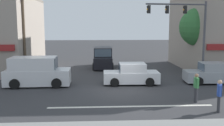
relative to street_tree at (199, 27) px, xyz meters
name	(u,v)px	position (x,y,z in m)	size (l,w,h in m)	color
ground_plane	(124,91)	(-7.36, -6.13, -4.20)	(120.00, 120.00, 0.00)	#333335
lane_marking_stripe	(131,106)	(-7.36, -9.63, -4.20)	(9.00, 0.24, 0.01)	silver
street_tree	(199,27)	(0.00, 0.00, 0.00)	(3.53, 3.53, 5.98)	#4C3823
utility_pole_near_left	(24,34)	(-15.34, -0.70, -0.53)	(1.40, 0.22, 7.04)	brown
utility_pole_far_right	(207,26)	(1.19, 1.13, 0.14)	(1.40, 0.22, 8.37)	brown
traffic_light_mast	(189,26)	(-2.06, -3.23, 0.10)	(4.87, 0.71, 6.20)	#47474C
van_parked_curbside	(103,58)	(-8.58, 3.69, -3.19)	(2.13, 4.64, 2.11)	black
sedan_waiting_far	(212,74)	(-0.43, -4.17, -3.49)	(4.19, 2.06, 1.58)	#999EA3
sedan_crossing_leftbound	(131,75)	(-6.63, -4.17, -3.49)	(4.13, 1.94, 1.58)	silver
van_crossing_center	(37,72)	(-13.57, -4.38, -3.19)	(4.64, 2.12, 2.11)	silver
pedestrian_foreground_with_bag	(219,94)	(-3.02, -10.78, -3.25)	(0.47, 0.66, 1.67)	#333338
pedestrian_mid_crossing	(196,86)	(-3.55, -9.04, -3.25)	(0.25, 0.57, 1.67)	#333338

